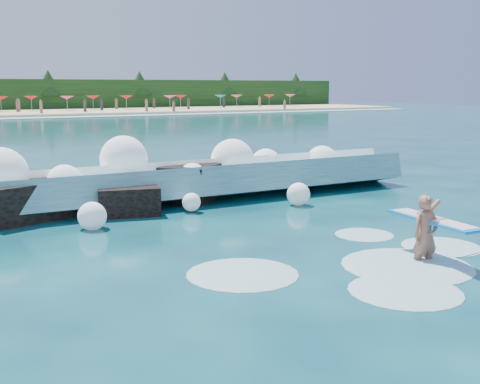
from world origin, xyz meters
The scene contains 6 objects.
ground centered at (0.00, 0.00, 0.00)m, with size 200.00×200.00×0.00m, color #082D40.
breaking_wave centered at (1.44, 7.65, 0.59)m, with size 19.45×2.97×1.68m.
rock_cluster centered at (-0.42, 7.04, 0.45)m, with size 8.46×3.40×1.43m.
surfer_with_board centered at (4.06, -1.96, 0.67)m, with size 1.04×2.97×1.82m.
wave_spray centered at (1.05, 7.63, 1.12)m, with size 15.08×4.56×2.30m.
surf_foam centered at (3.03, -1.80, 0.00)m, with size 9.13×5.71×0.14m.
Camera 1 is at (-6.05, -11.24, 3.88)m, focal length 45.00 mm.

